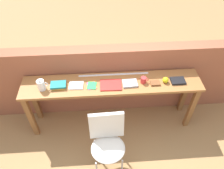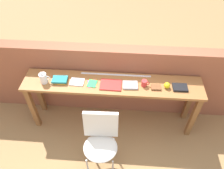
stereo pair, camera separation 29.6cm
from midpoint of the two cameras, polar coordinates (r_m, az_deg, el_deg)
The scene contains 15 objects.
ground_plane at distance 3.52m, azimuth -2.19°, elevation -13.47°, with size 40.00×40.00×0.00m, color #9E7547.
brick_wall_back at distance 3.44m, azimuth -2.91°, elevation 1.07°, with size 6.00×0.20×1.22m, color #935138.
sideboard at distance 3.11m, azimuth -2.79°, elevation -1.56°, with size 2.50×0.44×0.88m.
chair_white_moulded at distance 2.87m, azimuth -4.22°, elevation -14.59°, with size 0.45×0.47×0.89m.
pitcher_white at distance 3.06m, azimuth -20.65°, elevation -0.28°, with size 0.14×0.10×0.18m.
book_stack_leftmost at distance 3.07m, azimuth -16.50°, elevation -0.25°, with size 0.21×0.18×0.05m.
magazine_cycling at distance 3.03m, azimuth -12.12°, elevation -0.37°, with size 0.19×0.15×0.01m, color white.
pamphlet_pile_colourful at distance 3.00m, azimuth -8.12°, elevation -0.36°, with size 0.14×0.18×0.01m.
book_open_centre at distance 2.97m, azimuth -3.17°, elevation -0.24°, with size 0.29×0.21×0.02m, color red.
book_grey_hardcover at distance 2.98m, azimuth 1.88°, elevation 0.16°, with size 0.20×0.15×0.03m, color #9E9EA3.
mug at distance 3.00m, azimuth 5.48°, elevation 1.03°, with size 0.11×0.08×0.09m.
leather_journal_brown at distance 3.02m, azimuth 8.48°, elevation 0.26°, with size 0.13×0.10×0.02m, color brown.
sports_ball_small at distance 3.05m, azimuth 11.15°, elevation 1.03°, with size 0.08×0.08×0.08m, color yellow.
book_repair_rightmost at distance 3.11m, azimuth 14.25°, elevation 0.83°, with size 0.20×0.14×0.03m, color black.
ruler_metal_back_edge at distance 3.13m, azimuth -2.28°, elevation 2.51°, with size 1.00×0.03×0.00m, color silver.
Camera 1 is at (-0.14, -1.84, 3.00)m, focal length 35.00 mm.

